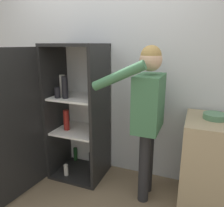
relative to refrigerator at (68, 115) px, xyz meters
The scene contains 5 objects.
wall_back 0.70m from the refrigerator, 54.32° to the left, with size 7.00×0.06×2.55m.
refrigerator is the anchor object (origin of this frame).
person 0.99m from the refrigerator, ahead, with size 0.62×0.59×1.62m.
counter 1.68m from the refrigerator, ahead, with size 0.62×0.62×0.94m.
bowl 1.60m from the refrigerator, ahead, with size 0.21×0.21×0.05m.
Camera 1 is at (1.10, -1.55, 1.64)m, focal length 35.00 mm.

